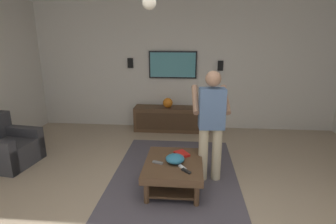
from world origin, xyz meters
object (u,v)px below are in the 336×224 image
(tv, at_px, (173,65))
(wall_speaker_right, at_px, (130,63))
(person_standing, at_px, (211,120))
(wall_speaker_left, at_px, (220,66))
(coffee_table, at_px, (174,168))
(media_console, at_px, (172,119))
(armchair, at_px, (6,148))
(remote_black, at_px, (186,171))
(bowl, at_px, (175,159))
(vase_round, at_px, (168,103))
(remote_grey, at_px, (158,162))
(remote_white, at_px, (182,167))
(book, at_px, (182,154))

(tv, distance_m, wall_speaker_right, 0.98)
(person_standing, relative_size, wall_speaker_left, 7.45)
(coffee_table, relative_size, media_console, 0.59)
(armchair, bearing_deg, remote_black, -7.14)
(bowl, xyz_separation_m, wall_speaker_right, (2.70, 1.20, 1.05))
(bowl, distance_m, wall_speaker_left, 3.01)
(bowl, distance_m, vase_round, 2.45)
(tv, bearing_deg, remote_grey, -0.20)
(armchair, bearing_deg, vase_round, 43.73)
(vase_round, bearing_deg, person_standing, -158.91)
(remote_white, height_order, vase_round, vase_round)
(media_console, relative_size, vase_round, 7.73)
(bowl, xyz_separation_m, remote_white, (-0.15, -0.11, -0.05))
(person_standing, relative_size, wall_speaker_right, 7.45)
(person_standing, bearing_deg, remote_white, 135.81)
(coffee_table, relative_size, remote_grey, 6.67)
(tv, bearing_deg, person_standing, 16.89)
(remote_grey, bearing_deg, book, -116.55)
(remote_black, bearing_deg, tv, -37.08)
(coffee_table, xyz_separation_m, wall_speaker_right, (2.67, 1.18, 1.21))
(remote_black, relative_size, wall_speaker_left, 0.68)
(coffee_table, relative_size, wall_speaker_left, 4.55)
(media_console, bearing_deg, vase_round, -70.44)
(remote_black, xyz_separation_m, vase_round, (2.67, 0.48, 0.25))
(media_console, distance_m, bowl, 2.47)
(person_standing, height_order, wall_speaker_right, person_standing)
(armchair, height_order, remote_white, armchair)
(media_console, relative_size, remote_white, 11.33)
(remote_grey, bearing_deg, vase_round, -67.81)
(remote_white, bearing_deg, tv, 153.29)
(tv, xyz_separation_m, person_standing, (-2.38, -0.72, -0.55))
(coffee_table, bearing_deg, person_standing, -61.28)
(coffee_table, height_order, remote_black, remote_black)
(tv, bearing_deg, armchair, -50.53)
(book, relative_size, wall_speaker_right, 1.00)
(media_console, relative_size, wall_speaker_right, 7.73)
(remote_black, relative_size, vase_round, 0.68)
(armchair, height_order, vase_round, armchair)
(bowl, bearing_deg, wall_speaker_left, -17.23)
(media_console, distance_m, vase_round, 0.40)
(book, distance_m, wall_speaker_right, 2.97)
(coffee_table, bearing_deg, media_console, 4.85)
(remote_black, distance_m, wall_speaker_left, 3.21)
(bowl, height_order, wall_speaker_left, wall_speaker_left)
(media_console, relative_size, tv, 1.57)
(book, xyz_separation_m, wall_speaker_right, (2.45, 1.29, 1.09))
(book, bearing_deg, remote_white, 150.33)
(coffee_table, relative_size, person_standing, 0.61)
(person_standing, xyz_separation_m, vase_round, (2.10, 0.81, -0.27))
(armchair, xyz_separation_m, bowl, (-0.51, -2.87, 0.18))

